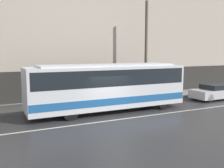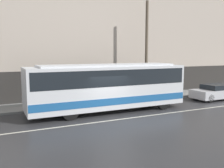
{
  "view_description": "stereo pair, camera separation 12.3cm",
  "coord_description": "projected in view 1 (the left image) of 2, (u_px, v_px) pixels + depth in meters",
  "views": [
    {
      "loc": [
        -6.49,
        -12.74,
        3.9
      ],
      "look_at": [
        0.82,
        2.25,
        1.83
      ],
      "focal_mm": 40.0,
      "sensor_mm": 36.0,
      "label": 1
    },
    {
      "loc": [
        -6.37,
        -12.8,
        3.9
      ],
      "look_at": [
        0.82,
        2.25,
        1.83
      ],
      "focal_mm": 40.0,
      "sensor_mm": 36.0,
      "label": 2
    }
  ],
  "objects": [
    {
      "name": "ground_plane",
      "position": [
        116.0,
        120.0,
        14.67
      ],
      "size": [
        60.0,
        60.0,
        0.0
      ],
      "primitive_type": "plane",
      "color": "#2D2D30"
    },
    {
      "name": "transit_bus",
      "position": [
        108.0,
        85.0,
        16.68
      ],
      "size": [
        10.7,
        2.62,
        3.17
      ],
      "color": "silver",
      "rests_on": "ground_plane"
    },
    {
      "name": "pedestrian_waiting",
      "position": [
        58.0,
        92.0,
        18.58
      ],
      "size": [
        0.36,
        0.36,
        1.78
      ],
      "color": "#1E5933",
      "rests_on": "sidewalk"
    },
    {
      "name": "lane_stripe",
      "position": [
        116.0,
        120.0,
        14.67
      ],
      "size": [
        54.0,
        0.14,
        0.01
      ],
      "color": "beige",
      "rests_on": "ground_plane"
    },
    {
      "name": "building_facade",
      "position": [
        77.0,
        41.0,
        20.32
      ],
      "size": [
        60.0,
        0.35,
        10.17
      ],
      "color": "#B7A899",
      "rests_on": "ground_plane"
    },
    {
      "name": "utility_pole_near",
      "position": [
        146.0,
        50.0,
        20.71
      ],
      "size": [
        0.24,
        0.24,
        7.97
      ],
      "color": "brown",
      "rests_on": "sidewalk"
    },
    {
      "name": "sedan_white_front",
      "position": [
        217.0,
        92.0,
        21.28
      ],
      "size": [
        4.72,
        1.88,
        1.28
      ],
      "color": "silver",
      "rests_on": "ground_plane"
    },
    {
      "name": "sidewalk",
      "position": [
        85.0,
        102.0,
        19.51
      ],
      "size": [
        60.0,
        2.87,
        0.16
      ],
      "color": "gray",
      "rests_on": "ground_plane"
    }
  ]
}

